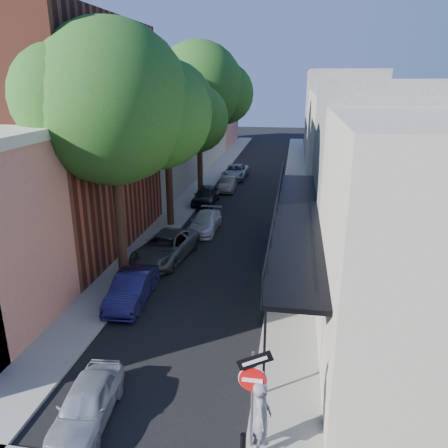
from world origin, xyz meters
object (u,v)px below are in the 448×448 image
at_px(sign_post, 253,383).
at_px(bollard, 243,447).
at_px(parked_car_b, 132,289).
at_px(parked_car_f, 228,184).
at_px(parked_car_g, 236,172).
at_px(oak_near, 123,107).
at_px(parked_car_d, 205,222).
at_px(oak_far, 205,89).
at_px(parked_car_e, 206,195).
at_px(pedestrian, 262,418).
at_px(parked_car_a, 87,403).
at_px(oak_mid, 174,113).
at_px(parked_car_c, 165,247).

bearing_deg(sign_post, bollard, -108.56).
relative_size(parked_car_b, parked_car_f, 1.08).
bearing_deg(bollard, parked_car_g, 98.14).
bearing_deg(oak_near, parked_car_d, 74.46).
relative_size(oak_far, parked_car_d, 2.99).
bearing_deg(sign_post, parked_car_e, 104.38).
xyz_separation_m(oak_near, parked_car_e, (0.77, 13.17, -7.20)).
bearing_deg(oak_near, bollard, -56.88).
relative_size(sign_post, pedestrian, 1.50).
bearing_deg(sign_post, oak_near, 125.09).
relative_size(bollard, parked_car_g, 0.17).
bearing_deg(parked_car_d, bollard, -74.06).
xyz_separation_m(bollard, parked_car_f, (-4.61, 27.23, 0.07)).
relative_size(parked_car_a, parked_car_f, 0.92).
height_order(sign_post, oak_mid, oak_mid).
distance_m(oak_far, parked_car_e, 8.52).
height_order(sign_post, parked_car_b, sign_post).
height_order(oak_far, parked_car_f, oak_far).
distance_m(parked_car_c, pedestrian, 13.11).
height_order(bollard, parked_car_e, parked_car_e).
xyz_separation_m(parked_car_b, parked_car_c, (0.07, 4.70, 0.04)).
relative_size(parked_car_c, parked_car_e, 1.23).
bearing_deg(pedestrian, sign_post, 71.85).
bearing_deg(parked_car_b, bollard, -55.50).
xyz_separation_m(oak_mid, parked_car_g, (1.82, 14.44, -6.41)).
xyz_separation_m(sign_post, oak_far, (-6.51, 26.30, 6.22)).
xyz_separation_m(parked_car_e, parked_car_g, (1.00, 9.24, -0.04)).
bearing_deg(parked_car_e, parked_car_a, -85.19).
bearing_deg(parked_car_c, parked_car_g, 95.32).
height_order(oak_mid, parked_car_g, oak_mid).
distance_m(parked_car_c, parked_car_d, 4.88).
height_order(parked_car_d, pedestrian, pedestrian).
height_order(bollard, oak_far, oak_far).
bearing_deg(oak_far, oak_mid, -90.41).
xyz_separation_m(oak_mid, parked_car_e, (0.82, 5.21, -6.37)).
height_order(oak_far, parked_car_b, oak_far).
distance_m(parked_car_c, parked_car_g, 20.10).
height_order(bollard, parked_car_g, parked_car_g).
height_order(parked_car_b, parked_car_d, parked_car_b).
distance_m(parked_car_a, parked_car_b, 6.72).
distance_m(bollard, parked_car_c, 13.30).
bearing_deg(parked_car_c, parked_car_f, 94.48).
xyz_separation_m(parked_car_e, parked_car_f, (0.99, 4.30, -0.09)).
distance_m(parked_car_a, parked_car_f, 26.45).
distance_m(sign_post, oak_far, 27.80).
relative_size(parked_car_a, parked_car_g, 0.72).
height_order(parked_car_a, pedestrian, pedestrian).
distance_m(parked_car_b, parked_car_d, 9.52).
xyz_separation_m(sign_post, oak_mid, (-6.58, 17.26, 5.02)).
bearing_deg(pedestrian, parked_car_a, 83.68).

